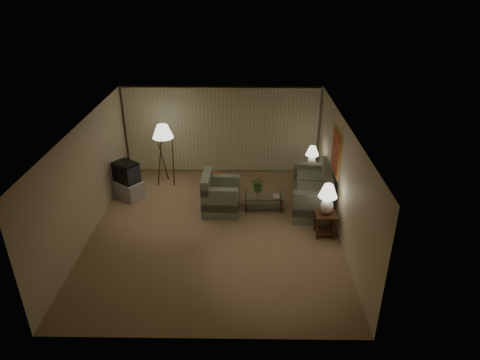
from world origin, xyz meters
name	(u,v)px	position (x,y,z in m)	size (l,w,h in m)	color
ground	(216,229)	(0.00, 0.00, 0.00)	(7.00, 7.00, 0.00)	#9E8057
room_shell	(218,141)	(0.02, 1.51, 1.75)	(6.04, 7.02, 2.72)	beige
sofa	(311,192)	(2.50, 1.13, 0.44)	(2.17, 1.40, 0.87)	gray
armchair	(221,197)	(0.09, 0.90, 0.42)	(1.06, 1.01, 0.84)	gray
side_table_near	(325,220)	(2.65, -0.22, 0.41)	(0.50, 0.50, 0.60)	#3D1C10
side_table_far	(311,173)	(2.65, 2.38, 0.40)	(0.51, 0.43, 0.60)	#3D1C10
table_lamp_near	(328,197)	(2.65, -0.22, 1.05)	(0.44, 0.44, 0.77)	white
table_lamp_far	(312,155)	(2.65, 2.38, 0.99)	(0.38, 0.38, 0.66)	white
coffee_table	(264,199)	(1.23, 1.03, 0.28)	(1.09, 0.59, 0.41)	silver
tv_cabinet	(128,189)	(-2.55, 1.62, 0.25)	(0.98, 0.92, 0.50)	#ABABAE
crt_tv	(126,172)	(-2.55, 1.62, 0.78)	(0.80, 0.76, 0.56)	black
floor_lamp	(165,154)	(-1.62, 2.47, 0.97)	(0.60, 0.60, 1.84)	#3D1C10
ottoman	(213,180)	(-0.22, 2.28, 0.20)	(0.61, 0.61, 0.41)	#985C33
vase	(258,192)	(1.08, 1.03, 0.50)	(0.16, 0.16, 0.17)	silver
flowers	(258,181)	(1.08, 1.03, 0.81)	(0.40, 0.34, 0.44)	#477735
book	(273,196)	(1.48, 0.93, 0.42)	(0.15, 0.21, 0.02)	olive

